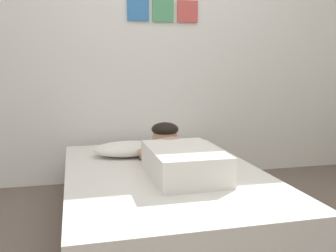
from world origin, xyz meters
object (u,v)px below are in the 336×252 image
Objects in this scene: cell_phone at (193,184)px; coffee_cup at (177,149)px; pillow at (128,149)px; person_lying at (178,155)px; bed at (164,198)px.

coffee_cup is at bearing 81.55° from cell_phone.
pillow reaches higher than coffee_cup.
bed is at bearing 166.23° from person_lying.
cell_phone is (0.09, -0.33, 0.19)m from bed.
person_lying reaches higher than cell_phone.
person_lying is at bearing -62.58° from pillow.
person_lying is (0.09, -0.02, 0.30)m from bed.
pillow is at bearing 108.32° from cell_phone.
bed is at bearing 106.22° from cell_phone.
person_lying reaches higher than coffee_cup.
person_lying is 0.50m from coffee_cup.
person_lying is 7.36× the size of coffee_cup.
coffee_cup is at bearing -3.95° from pillow.
bed is 0.55m from coffee_cup.
pillow is 0.57× the size of person_lying.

